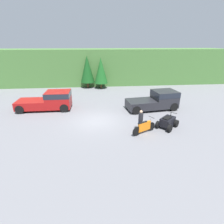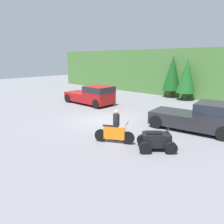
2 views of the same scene
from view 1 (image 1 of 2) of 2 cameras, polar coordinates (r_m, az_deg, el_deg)
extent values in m
plane|color=slate|center=(15.91, -5.13, -2.90)|extent=(80.00, 80.00, 0.00)
cube|color=#477538|center=(30.70, -5.69, 14.58)|extent=(44.00, 6.00, 5.63)
cylinder|color=brown|center=(27.91, -7.84, 8.79)|extent=(0.29, 0.29, 0.87)
cone|color=#144719|center=(27.47, -8.10, 13.68)|extent=(2.12, 2.12, 3.95)
cylinder|color=brown|center=(27.27, -3.55, 8.60)|extent=(0.27, 0.27, 0.82)
cone|color=#19561E|center=(26.84, -3.66, 13.35)|extent=(2.01, 2.01, 3.75)
cube|color=maroon|center=(19.16, -17.04, 4.01)|extent=(2.46, 2.16, 1.68)
cube|color=#1E232D|center=(19.00, -17.22, 5.59)|extent=(2.48, 2.18, 0.54)
cube|color=maroon|center=(20.01, -24.57, 2.41)|extent=(3.01, 2.16, 0.83)
cylinder|color=black|center=(20.16, -14.49, 3.21)|extent=(0.87, 0.28, 0.87)
cylinder|color=black|center=(18.31, -15.33, 1.24)|extent=(0.87, 0.28, 0.87)
cylinder|color=black|center=(21.28, -26.07, 2.62)|extent=(0.87, 0.28, 0.87)
cylinder|color=black|center=(19.53, -27.92, 0.70)|extent=(0.87, 0.28, 0.87)
cube|color=#232328|center=(19.38, 16.70, 4.25)|extent=(2.61, 2.45, 1.68)
cube|color=#1E232D|center=(19.23, 16.88, 5.82)|extent=(2.63, 2.47, 0.54)
cube|color=#232328|center=(18.39, 9.44, 2.55)|extent=(3.13, 2.52, 0.83)
cylinder|color=black|center=(20.69, 16.67, 3.45)|extent=(0.89, 0.39, 0.87)
cylinder|color=black|center=(19.09, 19.52, 1.58)|extent=(0.89, 0.39, 0.87)
cylinder|color=black|center=(19.04, 5.85, 2.71)|extent=(0.89, 0.39, 0.87)
cylinder|color=black|center=(17.29, 7.94, 0.61)|extent=(0.89, 0.39, 0.87)
cylinder|color=black|center=(14.37, 12.66, -4.63)|extent=(0.68, 0.42, 0.71)
cylinder|color=black|center=(13.40, 8.01, -6.30)|extent=(0.68, 0.42, 0.71)
cube|color=orange|center=(13.78, 10.48, -4.65)|extent=(1.12, 0.69, 0.71)
cylinder|color=#B7B7BC|center=(14.16, 12.66, -3.20)|extent=(0.29, 0.18, 0.79)
cylinder|color=black|center=(14.00, 12.79, -1.68)|extent=(0.31, 0.55, 0.04)
cube|color=black|center=(13.49, 9.98, -3.40)|extent=(0.83, 0.53, 0.06)
cylinder|color=black|center=(15.97, 16.87, -2.51)|extent=(0.59, 0.57, 0.60)
cylinder|color=black|center=(15.62, 20.25, -3.52)|extent=(0.59, 0.57, 0.60)
cylinder|color=black|center=(14.94, 14.74, -4.01)|extent=(0.59, 0.57, 0.60)
cylinder|color=black|center=(14.56, 18.32, -5.13)|extent=(0.59, 0.57, 0.60)
cube|color=black|center=(15.16, 17.66, -2.93)|extent=(1.55, 1.51, 0.64)
cylinder|color=black|center=(15.40, 18.68, -0.65)|extent=(0.07, 0.07, 0.35)
cylinder|color=black|center=(15.34, 18.75, -0.05)|extent=(0.68, 0.74, 0.04)
cube|color=black|center=(14.90, 17.58, -1.84)|extent=(0.89, 0.87, 0.08)
cylinder|color=navy|center=(14.18, 8.87, -4.35)|extent=(0.26, 0.26, 0.87)
cylinder|color=navy|center=(14.08, 9.54, -4.59)|extent=(0.26, 0.26, 0.87)
cylinder|color=#232328|center=(13.81, 9.39, -1.63)|extent=(0.51, 0.51, 0.65)
sphere|color=tan|center=(13.64, 9.50, 0.09)|extent=(0.33, 0.33, 0.24)
camera|label=2|loc=(11.95, 65.26, -1.17)|focal=35.00mm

